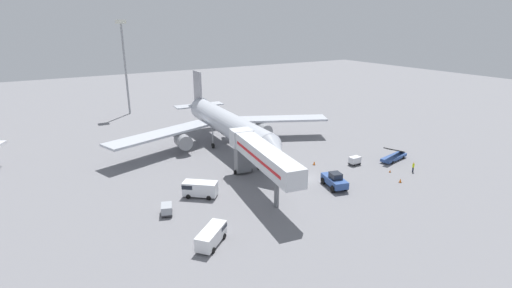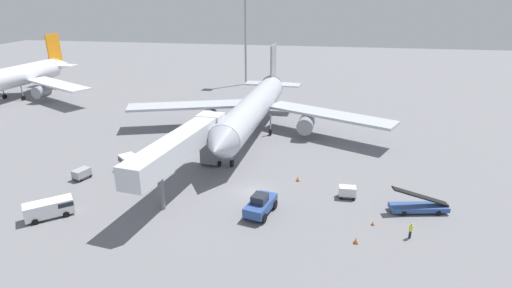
{
  "view_description": "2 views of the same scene",
  "coord_description": "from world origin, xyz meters",
  "px_view_note": "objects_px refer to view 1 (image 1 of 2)",
  "views": [
    {
      "loc": [
        -37.11,
        -46.24,
        24.99
      ],
      "look_at": [
        -1.22,
        13.84,
        2.45
      ],
      "focal_mm": 26.86,
      "sensor_mm": 36.0,
      "label": 1
    },
    {
      "loc": [
        8.39,
        -45.05,
        23.91
      ],
      "look_at": [
        -1.57,
        11.35,
        2.25
      ],
      "focal_mm": 28.24,
      "sensor_mm": 36.0,
      "label": 2
    }
  ],
  "objects_px": {
    "ground_crew_worker_foreground": "(413,167)",
    "apron_light_mast": "(123,50)",
    "baggage_cart_mid_left": "(167,209)",
    "safety_cone_charlie": "(314,163)",
    "service_van_outer_right": "(212,235)",
    "safety_cone_alpha": "(400,181)",
    "pushback_tug": "(335,180)",
    "jet_bridge": "(260,154)",
    "belt_loader_truck": "(394,156)",
    "service_van_far_left": "(199,188)",
    "safety_cone_bravo": "(390,171)",
    "airplane_at_gate": "(226,123)",
    "baggage_cart_far_center": "(355,160)"
  },
  "relations": [
    {
      "from": "safety_cone_charlie",
      "to": "apron_light_mast",
      "type": "xyz_separation_m",
      "value": [
        -18.92,
        58.66,
        17.25
      ]
    },
    {
      "from": "baggage_cart_mid_left",
      "to": "safety_cone_charlie",
      "type": "distance_m",
      "value": 29.41
    },
    {
      "from": "baggage_cart_far_center",
      "to": "apron_light_mast",
      "type": "xyz_separation_m",
      "value": [
        -25.3,
        62.35,
        16.77
      ]
    },
    {
      "from": "belt_loader_truck",
      "to": "service_van_far_left",
      "type": "height_order",
      "value": "belt_loader_truck"
    },
    {
      "from": "baggage_cart_far_center",
      "to": "jet_bridge",
      "type": "bearing_deg",
      "value": -178.88
    },
    {
      "from": "airplane_at_gate",
      "to": "safety_cone_alpha",
      "type": "distance_m",
      "value": 35.16
    },
    {
      "from": "service_van_outer_right",
      "to": "safety_cone_charlie",
      "type": "relative_size",
      "value": 7.14
    },
    {
      "from": "belt_loader_truck",
      "to": "airplane_at_gate",
      "type": "bearing_deg",
      "value": 135.22
    },
    {
      "from": "safety_cone_bravo",
      "to": "baggage_cart_far_center",
      "type": "bearing_deg",
      "value": 113.62
    },
    {
      "from": "belt_loader_truck",
      "to": "service_van_far_left",
      "type": "xyz_separation_m",
      "value": [
        -37.48,
        4.25,
        0.55
      ]
    },
    {
      "from": "airplane_at_gate",
      "to": "ground_crew_worker_foreground",
      "type": "xyz_separation_m",
      "value": [
        21.53,
        -29.03,
        -4.1
      ]
    },
    {
      "from": "baggage_cart_far_center",
      "to": "safety_cone_bravo",
      "type": "height_order",
      "value": "baggage_cart_far_center"
    },
    {
      "from": "baggage_cart_mid_left",
      "to": "apron_light_mast",
      "type": "xyz_separation_m",
      "value": [
        10.14,
        63.1,
        16.82
      ]
    },
    {
      "from": "jet_bridge",
      "to": "apron_light_mast",
      "type": "height_order",
      "value": "apron_light_mast"
    },
    {
      "from": "ground_crew_worker_foreground",
      "to": "safety_cone_charlie",
      "type": "bearing_deg",
      "value": 137.37
    },
    {
      "from": "jet_bridge",
      "to": "belt_loader_truck",
      "type": "distance_m",
      "value": 29.07
    },
    {
      "from": "safety_cone_bravo",
      "to": "belt_loader_truck",
      "type": "bearing_deg",
      "value": 35.28
    },
    {
      "from": "ground_crew_worker_foreground",
      "to": "safety_cone_bravo",
      "type": "bearing_deg",
      "value": 151.65
    },
    {
      "from": "service_van_far_left",
      "to": "baggage_cart_far_center",
      "type": "xyz_separation_m",
      "value": [
        29.45,
        -2.21,
        -0.48
      ]
    },
    {
      "from": "service_van_outer_right",
      "to": "baggage_cart_mid_left",
      "type": "xyz_separation_m",
      "value": [
        -2.26,
        9.67,
        -0.35
      ]
    },
    {
      "from": "airplane_at_gate",
      "to": "service_van_far_left",
      "type": "bearing_deg",
      "value": -126.4
    },
    {
      "from": "safety_cone_alpha",
      "to": "apron_light_mast",
      "type": "bearing_deg",
      "value": 109.72
    },
    {
      "from": "safety_cone_charlie",
      "to": "apron_light_mast",
      "type": "bearing_deg",
      "value": 107.88
    },
    {
      "from": "ground_crew_worker_foreground",
      "to": "belt_loader_truck",
      "type": "bearing_deg",
      "value": 71.53
    },
    {
      "from": "service_van_far_left",
      "to": "service_van_outer_right",
      "type": "height_order",
      "value": "service_van_far_left"
    },
    {
      "from": "service_van_outer_right",
      "to": "ground_crew_worker_foreground",
      "type": "relative_size",
      "value": 2.82
    },
    {
      "from": "safety_cone_alpha",
      "to": "ground_crew_worker_foreground",
      "type": "bearing_deg",
      "value": 19.17
    },
    {
      "from": "airplane_at_gate",
      "to": "pushback_tug",
      "type": "xyz_separation_m",
      "value": [
        5.48,
        -26.88,
        -3.87
      ]
    },
    {
      "from": "baggage_cart_mid_left",
      "to": "safety_cone_alpha",
      "type": "distance_m",
      "value": 37.09
    },
    {
      "from": "jet_bridge",
      "to": "safety_cone_bravo",
      "type": "xyz_separation_m",
      "value": [
        23.13,
        -5.49,
        -5.58
      ]
    },
    {
      "from": "apron_light_mast",
      "to": "baggage_cart_mid_left",
      "type": "bearing_deg",
      "value": -99.13
    },
    {
      "from": "belt_loader_truck",
      "to": "safety_cone_alpha",
      "type": "height_order",
      "value": "belt_loader_truck"
    },
    {
      "from": "baggage_cart_mid_left",
      "to": "ground_crew_worker_foreground",
      "type": "height_order",
      "value": "ground_crew_worker_foreground"
    },
    {
      "from": "baggage_cart_far_center",
      "to": "apron_light_mast",
      "type": "bearing_deg",
      "value": 112.08
    },
    {
      "from": "ground_crew_worker_foreground",
      "to": "apron_light_mast",
      "type": "height_order",
      "value": "apron_light_mast"
    },
    {
      "from": "apron_light_mast",
      "to": "pushback_tug",
      "type": "bearing_deg",
      "value": -77.27
    },
    {
      "from": "apron_light_mast",
      "to": "safety_cone_alpha",
      "type": "bearing_deg",
      "value": -70.28
    },
    {
      "from": "jet_bridge",
      "to": "belt_loader_truck",
      "type": "relative_size",
      "value": 3.16
    },
    {
      "from": "service_van_outer_right",
      "to": "baggage_cart_far_center",
      "type": "relative_size",
      "value": 2.44
    },
    {
      "from": "baggage_cart_mid_left",
      "to": "ground_crew_worker_foreground",
      "type": "xyz_separation_m",
      "value": [
        41.55,
        -7.05,
        0.16
      ]
    },
    {
      "from": "pushback_tug",
      "to": "belt_loader_truck",
      "type": "distance_m",
      "value": 18.33
    },
    {
      "from": "baggage_cart_far_center",
      "to": "safety_cone_bravo",
      "type": "relative_size",
      "value": 4.08
    },
    {
      "from": "service_van_outer_right",
      "to": "safety_cone_bravo",
      "type": "bearing_deg",
      "value": 7.2
    },
    {
      "from": "belt_loader_truck",
      "to": "safety_cone_charlie",
      "type": "height_order",
      "value": "belt_loader_truck"
    },
    {
      "from": "baggage_cart_mid_left",
      "to": "baggage_cart_far_center",
      "type": "bearing_deg",
      "value": 1.21
    },
    {
      "from": "belt_loader_truck",
      "to": "safety_cone_bravo",
      "type": "bearing_deg",
      "value": -144.72
    },
    {
      "from": "service_van_outer_right",
      "to": "safety_cone_alpha",
      "type": "xyz_separation_m",
      "value": [
        33.73,
        0.68,
        -0.79
      ]
    },
    {
      "from": "baggage_cart_mid_left",
      "to": "apron_light_mast",
      "type": "relative_size",
      "value": 0.1
    },
    {
      "from": "jet_bridge",
      "to": "baggage_cart_mid_left",
      "type": "distance_m",
      "value": 15.73
    },
    {
      "from": "safety_cone_alpha",
      "to": "pushback_tug",
      "type": "bearing_deg",
      "value": 158.69
    }
  ]
}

